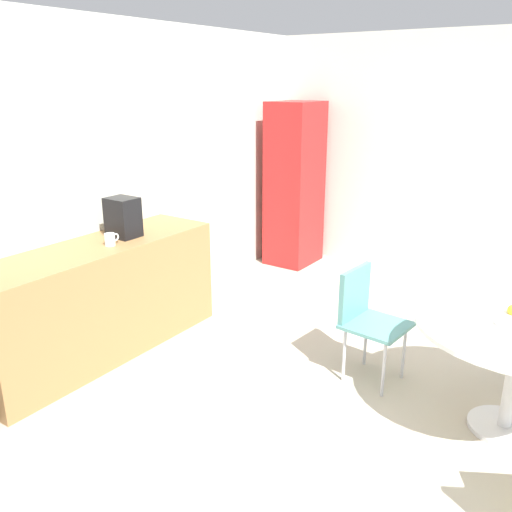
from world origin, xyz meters
TOP-DOWN VIEW (x-y plane):
  - ground_plane at (0.00, 0.00)m, footprint 6.00×6.00m
  - wall_back at (0.00, 3.00)m, footprint 6.00×0.10m
  - counter_block at (-0.29, 2.65)m, footprint 2.07×0.60m
  - locker_cabinet at (2.55, 2.55)m, footprint 0.60×0.50m
  - chair_teal at (0.55, 0.76)m, footprint 0.46×0.46m
  - mug_white at (-0.21, 2.55)m, footprint 0.13×0.08m
  - coffee_maker at (0.02, 2.65)m, footprint 0.20×0.24m

SIDE VIEW (x-z plane):
  - ground_plane at x=0.00m, z-range 0.00..0.00m
  - counter_block at x=-0.29m, z-range 0.00..0.90m
  - chair_teal at x=0.55m, z-range 0.11..0.94m
  - locker_cabinet at x=2.55m, z-range 0.00..1.88m
  - mug_white at x=-0.21m, z-range 0.90..1.00m
  - coffee_maker at x=0.02m, z-range 0.90..1.22m
  - wall_back at x=0.00m, z-range 0.00..2.60m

